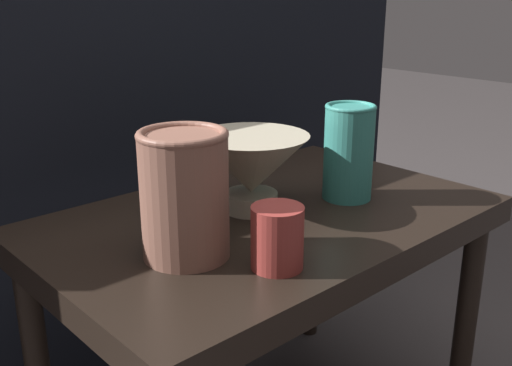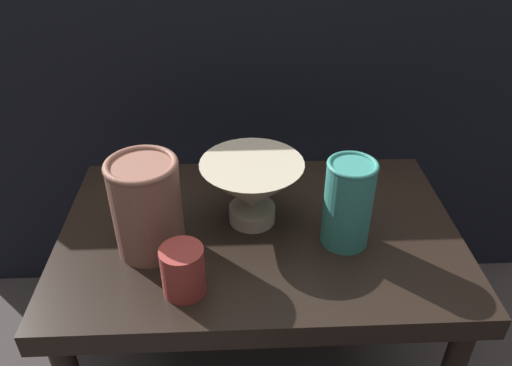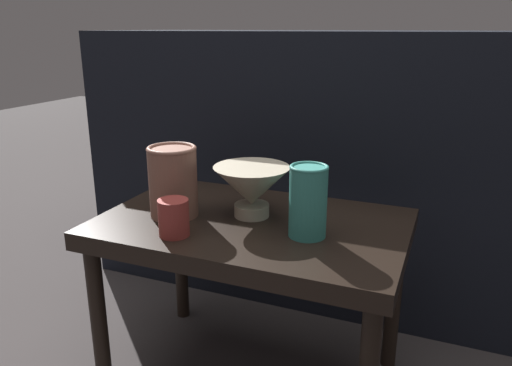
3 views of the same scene
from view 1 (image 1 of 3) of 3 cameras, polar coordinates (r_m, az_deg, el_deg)
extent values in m
cube|color=black|center=(0.89, 1.12, -4.02)|extent=(0.67, 0.43, 0.04)
cylinder|color=black|center=(1.11, 19.35, -12.31)|extent=(0.04, 0.04, 0.37)
cylinder|color=black|center=(1.28, 5.27, -6.81)|extent=(0.04, 0.04, 0.37)
cube|color=black|center=(1.34, -16.12, 3.59)|extent=(1.43, 0.50, 0.81)
cylinder|color=#B2A88E|center=(0.89, -0.47, -1.75)|extent=(0.08, 0.08, 0.03)
cone|color=#B2A88E|center=(0.87, -0.48, 1.80)|extent=(0.17, 0.17, 0.09)
cylinder|color=brown|center=(0.72, -6.80, -1.33)|extent=(0.11, 0.11, 0.15)
torus|color=brown|center=(0.70, -7.04, 4.59)|extent=(0.11, 0.11, 0.01)
cylinder|color=teal|center=(0.93, 8.80, 2.81)|extent=(0.08, 0.08, 0.14)
torus|color=teal|center=(0.92, 9.02, 7.17)|extent=(0.08, 0.08, 0.01)
cylinder|color=maroon|center=(0.70, 2.03, -5.21)|extent=(0.06, 0.06, 0.08)
camera|label=2|loc=(0.58, 62.03, 31.40)|focal=35.00mm
camera|label=3|loc=(1.03, 69.92, 11.53)|focal=35.00mm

